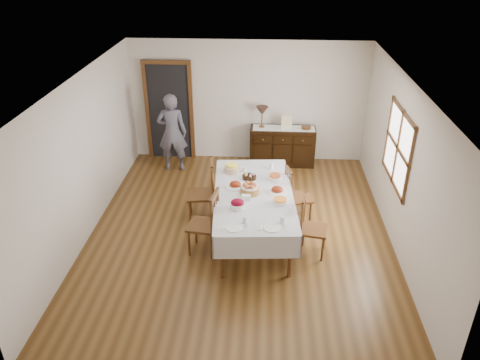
# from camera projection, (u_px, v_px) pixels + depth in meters

# --- Properties ---
(ground) EXTENTS (6.00, 6.00, 0.00)m
(ground) POSITION_uv_depth(u_px,v_px,m) (240.00, 232.00, 7.92)
(ground) COLOR brown
(room_shell) EXTENTS (5.02, 6.02, 2.65)m
(room_shell) POSITION_uv_depth(u_px,v_px,m) (232.00, 133.00, 7.53)
(room_shell) COLOR silver
(room_shell) RESTS_ON ground
(dining_table) EXTENTS (1.41, 2.52, 0.84)m
(dining_table) POSITION_uv_depth(u_px,v_px,m) (254.00, 198.00, 7.46)
(dining_table) COLOR silver
(dining_table) RESTS_ON ground
(chair_left_near) EXTENTS (0.51, 0.51, 1.07)m
(chair_left_near) POSITION_uv_depth(u_px,v_px,m) (206.00, 222.00, 7.21)
(chair_left_near) COLOR #4F2D14
(chair_left_near) RESTS_ON ground
(chair_left_far) EXTENTS (0.53, 0.53, 1.12)m
(chair_left_far) POSITION_uv_depth(u_px,v_px,m) (204.00, 191.00, 8.02)
(chair_left_far) COLOR #4F2D14
(chair_left_far) RESTS_ON ground
(chair_right_near) EXTENTS (0.48, 0.48, 0.99)m
(chair_right_near) POSITION_uv_depth(u_px,v_px,m) (311.00, 226.00, 7.19)
(chair_right_near) COLOR #4F2D14
(chair_right_near) RESTS_ON ground
(chair_right_far) EXTENTS (0.52, 0.52, 1.02)m
(chair_right_far) POSITION_uv_depth(u_px,v_px,m) (296.00, 195.00, 8.00)
(chair_right_far) COLOR #4F2D14
(chair_right_far) RESTS_ON ground
(sideboard) EXTENTS (1.38, 0.51, 0.83)m
(sideboard) POSITION_uv_depth(u_px,v_px,m) (282.00, 146.00, 10.08)
(sideboard) COLOR black
(sideboard) RESTS_ON ground
(person) EXTENTS (0.57, 0.38, 1.78)m
(person) POSITION_uv_depth(u_px,v_px,m) (172.00, 130.00, 9.63)
(person) COLOR #504E5A
(person) RESTS_ON ground
(bread_basket) EXTENTS (0.30, 0.30, 0.18)m
(bread_basket) POSITION_uv_depth(u_px,v_px,m) (250.00, 189.00, 7.37)
(bread_basket) COLOR olive
(bread_basket) RESTS_ON dining_table
(egg_basket) EXTENTS (0.24, 0.24, 0.11)m
(egg_basket) POSITION_uv_depth(u_px,v_px,m) (249.00, 176.00, 7.84)
(egg_basket) COLOR black
(egg_basket) RESTS_ON dining_table
(ham_platter_a) EXTENTS (0.33, 0.33, 0.11)m
(ham_platter_a) POSITION_uv_depth(u_px,v_px,m) (235.00, 185.00, 7.59)
(ham_platter_a) COLOR white
(ham_platter_a) RESTS_ON dining_table
(ham_platter_b) EXTENTS (0.33, 0.33, 0.11)m
(ham_platter_b) POSITION_uv_depth(u_px,v_px,m) (277.00, 190.00, 7.44)
(ham_platter_b) COLOR white
(ham_platter_b) RESTS_ON dining_table
(beet_bowl) EXTENTS (0.22, 0.22, 0.15)m
(beet_bowl) POSITION_uv_depth(u_px,v_px,m) (237.00, 204.00, 6.98)
(beet_bowl) COLOR white
(beet_bowl) RESTS_ON dining_table
(carrot_bowl) EXTENTS (0.22, 0.22, 0.09)m
(carrot_bowl) POSITION_uv_depth(u_px,v_px,m) (275.00, 177.00, 7.81)
(carrot_bowl) COLOR white
(carrot_bowl) RESTS_ON dining_table
(pineapple_bowl) EXTENTS (0.26, 0.26, 0.14)m
(pineapple_bowl) POSITION_uv_depth(u_px,v_px,m) (232.00, 168.00, 8.04)
(pineapple_bowl) COLOR tan
(pineapple_bowl) RESTS_ON dining_table
(casserole_dish) EXTENTS (0.22, 0.22, 0.08)m
(casserole_dish) POSITION_uv_depth(u_px,v_px,m) (280.00, 201.00, 7.12)
(casserole_dish) COLOR white
(casserole_dish) RESTS_ON dining_table
(butter_dish) EXTENTS (0.15, 0.10, 0.07)m
(butter_dish) POSITION_uv_depth(u_px,v_px,m) (246.00, 197.00, 7.23)
(butter_dish) COLOR white
(butter_dish) RESTS_ON dining_table
(setting_left) EXTENTS (0.43, 0.31, 0.10)m
(setting_left) POSITION_uv_depth(u_px,v_px,m) (237.00, 225.00, 6.57)
(setting_left) COLOR white
(setting_left) RESTS_ON dining_table
(setting_right) EXTENTS (0.43, 0.31, 0.10)m
(setting_right) POSITION_uv_depth(u_px,v_px,m) (275.00, 225.00, 6.57)
(setting_right) COLOR white
(setting_right) RESTS_ON dining_table
(glass_far_a) EXTENTS (0.07, 0.07, 0.09)m
(glass_far_a) POSITION_uv_depth(u_px,v_px,m) (244.00, 170.00, 8.04)
(glass_far_a) COLOR white
(glass_far_a) RESTS_ON dining_table
(glass_far_b) EXTENTS (0.06, 0.06, 0.10)m
(glass_far_b) POSITION_uv_depth(u_px,v_px,m) (271.00, 166.00, 8.16)
(glass_far_b) COLOR white
(glass_far_b) RESTS_ON dining_table
(runner) EXTENTS (1.30, 0.35, 0.01)m
(runner) POSITION_uv_depth(u_px,v_px,m) (284.00, 128.00, 9.87)
(runner) COLOR white
(runner) RESTS_ON sideboard
(table_lamp) EXTENTS (0.26, 0.26, 0.46)m
(table_lamp) POSITION_uv_depth(u_px,v_px,m) (262.00, 111.00, 9.76)
(table_lamp) COLOR brown
(table_lamp) RESTS_ON sideboard
(picture_frame) EXTENTS (0.22, 0.08, 0.28)m
(picture_frame) POSITION_uv_depth(u_px,v_px,m) (287.00, 123.00, 9.77)
(picture_frame) COLOR beige
(picture_frame) RESTS_ON sideboard
(deco_bowl) EXTENTS (0.20, 0.20, 0.06)m
(deco_bowl) POSITION_uv_depth(u_px,v_px,m) (306.00, 128.00, 9.82)
(deco_bowl) COLOR #4F2D14
(deco_bowl) RESTS_ON sideboard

